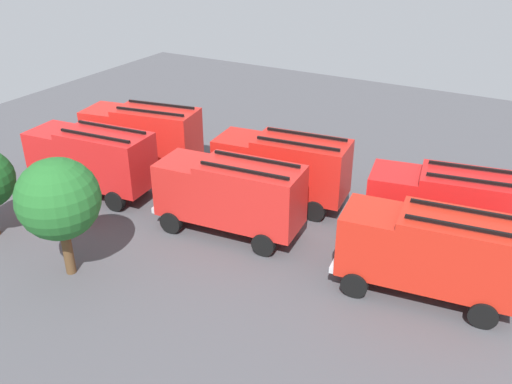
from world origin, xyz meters
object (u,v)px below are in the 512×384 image
fire_truck_0 (448,204)px  firefighter_1 (290,170)px  fire_truck_3 (431,250)px  firefighter_0 (81,207)px  fire_truck_5 (91,157)px  fire_truck_4 (230,193)px  traffic_cone_0 (351,236)px  fire_truck_2 (142,133)px  fire_truck_1 (282,166)px  tree_0 (58,199)px

fire_truck_0 → firefighter_1: size_ratio=4.40×
fire_truck_3 → firefighter_0: fire_truck_3 is taller
fire_truck_5 → firefighter_1: size_ratio=4.33×
fire_truck_4 → fire_truck_5: (8.78, 0.09, 0.00)m
fire_truck_4 → traffic_cone_0: bearing=-164.6°
fire_truck_3 → fire_truck_2: bearing=-20.6°
fire_truck_1 → firefighter_0: size_ratio=4.53×
fire_truck_2 → fire_truck_1: bearing=168.8°
fire_truck_4 → firefighter_0: size_ratio=4.52×
fire_truck_0 → fire_truck_4: bearing=13.1°
fire_truck_5 → firefighter_0: 3.59m
fire_truck_1 → fire_truck_5: same height
fire_truck_1 → fire_truck_2: 9.55m
tree_0 → fire_truck_1: bearing=-115.9°
tree_0 → firefighter_0: bearing=-52.0°
fire_truck_4 → firefighter_1: size_ratio=4.33×
firefighter_1 → fire_truck_1: bearing=120.7°
tree_0 → firefighter_1: bearing=-109.9°
fire_truck_1 → fire_truck_4: bearing=73.8°
firefighter_1 → traffic_cone_0: bearing=158.7°
traffic_cone_0 → firefighter_1: bearing=-37.6°
fire_truck_5 → firefighter_1: bearing=-150.8°
fire_truck_5 → firefighter_0: size_ratio=4.52×
fire_truck_0 → fire_truck_4: same height
fire_truck_2 → tree_0: bearing=103.4°
firefighter_0 → fire_truck_2: bearing=70.5°
fire_truck_0 → fire_truck_1: same height
fire_truck_2 → firefighter_1: size_ratio=4.40×
firefighter_1 → traffic_cone_0: firefighter_1 is taller
fire_truck_1 → tree_0: bearing=58.0°
fire_truck_2 → fire_truck_5: 4.29m
fire_truck_0 → firefighter_1: (9.05, -2.18, -1.20)m
fire_truck_3 → firefighter_1: bearing=-41.2°
fire_truck_0 → tree_0: bearing=27.2°
fire_truck_3 → tree_0: 15.09m
firefighter_0 → fire_truck_3: bearing=-25.4°
tree_0 → fire_truck_2: bearing=-66.6°
fire_truck_4 → firefighter_1: bearing=-97.0°
fire_truck_5 → firefighter_0: bearing=118.0°
fire_truck_2 → tree_0: (-4.54, 10.49, 1.43)m
firefighter_0 → firefighter_1: size_ratio=0.96×
firefighter_0 → fire_truck_4: bearing=-11.6°
fire_truck_1 → fire_truck_2: (9.54, -0.20, 0.00)m
firefighter_1 → tree_0: (4.48, 12.35, 2.63)m
fire_truck_0 → tree_0: 16.98m
tree_0 → traffic_cone_0: bearing=-139.3°
fire_truck_0 → fire_truck_3: 4.21m
fire_truck_5 → traffic_cone_0: 14.47m
tree_0 → traffic_cone_0: tree_0 is taller
fire_truck_2 → fire_truck_3: size_ratio=1.01×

